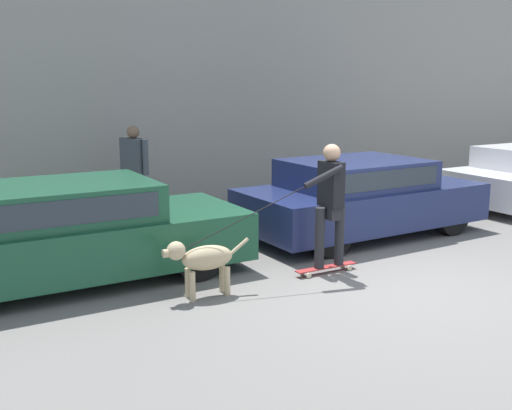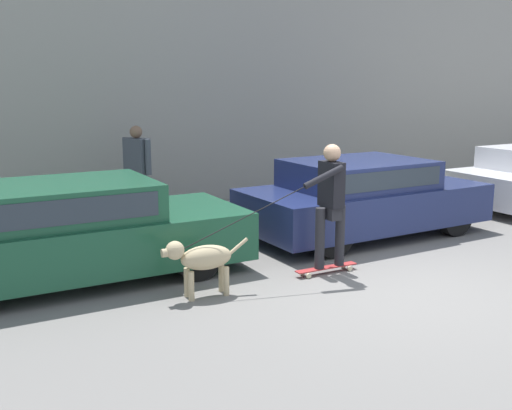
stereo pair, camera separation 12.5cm
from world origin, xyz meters
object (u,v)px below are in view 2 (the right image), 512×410
object	(u,v)px
skateboarder	(330,200)
fire_hydrant	(431,194)
parked_car_0	(70,233)
pedestrian_with_bag	(137,170)
parked_car_1	(363,198)
dog	(201,259)

from	to	relation	value
skateboarder	fire_hydrant	distance (m)	4.60
skateboarder	fire_hydrant	world-z (taller)	skateboarder
parked_car_0	pedestrian_with_bag	size ratio (longest dim) A/B	2.64
parked_car_1	dog	bearing A→B (deg)	-159.36
parked_car_0	fire_hydrant	size ratio (longest dim) A/B	6.43
parked_car_0	dog	bearing A→B (deg)	-48.23
pedestrian_with_bag	fire_hydrant	distance (m)	5.65
parked_car_1	fire_hydrant	distance (m)	2.47
parked_car_0	parked_car_1	size ratio (longest dim) A/B	1.08
parked_car_0	fire_hydrant	distance (m)	7.10
dog	fire_hydrant	distance (m)	6.24
parked_car_1	pedestrian_with_bag	bearing A→B (deg)	143.21
parked_car_0	skateboarder	world-z (taller)	skateboarder
parked_car_0	dog	size ratio (longest dim) A/B	4.11
parked_car_1	pedestrian_with_bag	distance (m)	3.83
dog	parked_car_1	bearing A→B (deg)	-154.25
dog	fire_hydrant	world-z (taller)	dog
parked_car_0	pedestrian_with_bag	distance (m)	2.82
dog	fire_hydrant	xyz separation A→B (m)	(5.86, 2.14, -0.11)
pedestrian_with_bag	skateboarder	bearing A→B (deg)	-92.10
pedestrian_with_bag	fire_hydrant	xyz separation A→B (m)	(5.41, -1.49, -0.67)
dog	parked_car_0	bearing A→B (deg)	-44.35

